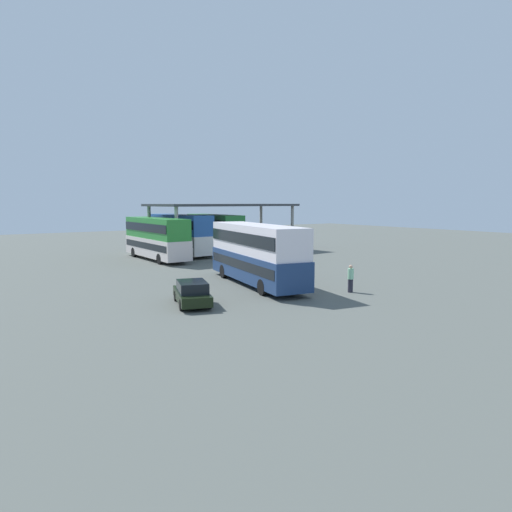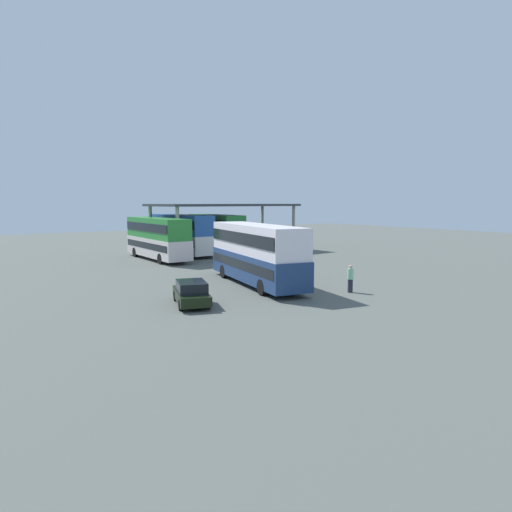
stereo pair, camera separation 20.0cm
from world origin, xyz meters
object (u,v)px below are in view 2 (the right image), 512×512
at_px(double_decker_far_right, 216,232).
at_px(parked_hatchback, 191,293).
at_px(double_decker_main, 256,252).
at_px(double_decker_mid_row, 180,233).
at_px(pedestrian_waiting, 350,279).
at_px(double_decker_near_canopy, 157,237).

bearing_deg(double_decker_far_right, parked_hatchback, 151.04).
xyz_separation_m(double_decker_main, parked_hatchback, (-6.51, -3.21, -1.62)).
bearing_deg(double_decker_far_right, double_decker_mid_row, 88.38).
bearing_deg(pedestrian_waiting, double_decker_far_right, -117.18).
bearing_deg(double_decker_near_canopy, pedestrian_waiting, -170.66).
xyz_separation_m(double_decker_far_right, pedestrian_waiting, (-3.97, -24.84, -1.49)).
bearing_deg(double_decker_far_right, pedestrian_waiting, 173.78).
bearing_deg(double_decker_mid_row, double_decker_main, 166.56).
relative_size(double_decker_main, double_decker_near_canopy, 1.05).
height_order(parked_hatchback, double_decker_near_canopy, double_decker_near_canopy).
xyz_separation_m(double_decker_mid_row, pedestrian_waiting, (0.26, -25.17, -1.52)).
bearing_deg(pedestrian_waiting, parked_hatchback, -32.04).
bearing_deg(double_decker_far_right, double_decker_near_canopy, 108.37).
xyz_separation_m(parked_hatchback, double_decker_far_right, (13.88, 22.38, 1.70)).
bearing_deg(parked_hatchback, double_decker_mid_row, -5.40).
xyz_separation_m(double_decker_near_canopy, double_decker_mid_row, (3.60, 2.50, 0.11)).
relative_size(double_decker_near_canopy, double_decker_far_right, 1.08).
bearing_deg(double_decker_mid_row, parked_hatchback, 152.70).
distance_m(double_decker_main, double_decker_mid_row, 19.75).
bearing_deg(double_decker_near_canopy, parked_hatchback, 162.99).
xyz_separation_m(double_decker_mid_row, double_decker_far_right, (4.23, -0.33, -0.03)).
bearing_deg(pedestrian_waiting, double_decker_mid_row, -107.51).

